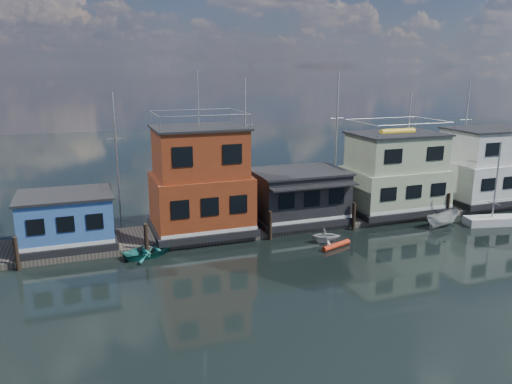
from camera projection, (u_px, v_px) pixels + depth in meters
name	position (u px, v px, depth m)	size (l,w,h in m)	color
ground	(388.00, 281.00, 29.81)	(160.00, 160.00, 0.00)	black
dock	(303.00, 221.00, 40.73)	(48.00, 5.00, 0.40)	#595147
houseboat_blue	(67.00, 220.00, 34.41)	(6.40, 4.90, 3.66)	black
houseboat_red	(200.00, 182.00, 37.02)	(7.40, 5.90, 11.86)	black
houseboat_dark	(298.00, 195.00, 40.01)	(7.40, 6.10, 4.06)	black
houseboat_green	(395.00, 174.00, 42.66)	(8.40, 5.90, 7.03)	black
houseboat_white	(487.00, 166.00, 45.91)	(8.40, 5.90, 6.66)	black
pilings	(315.00, 221.00, 37.84)	(42.28, 0.28, 2.20)	#2D2116
background_masts	(324.00, 143.00, 46.44)	(36.40, 0.16, 12.00)	silver
motorboat	(443.00, 219.00, 39.78)	(1.22, 3.24, 1.25)	silver
dinghy_teal	(149.00, 251.00, 33.74)	(2.53, 3.55, 0.73)	#217B74
day_sailer	(492.00, 220.00, 40.36)	(4.50, 2.30, 6.78)	white
dinghy_white	(326.00, 235.00, 36.17)	(1.86, 2.15, 1.13)	silver
red_kayak	(336.00, 245.00, 35.23)	(0.38, 0.38, 2.61)	red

